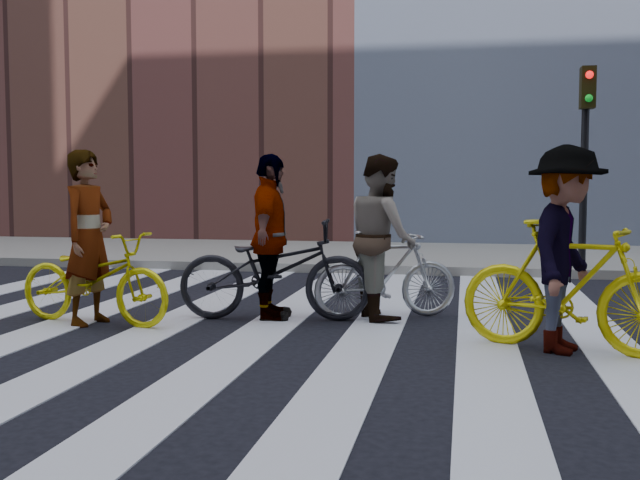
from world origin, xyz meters
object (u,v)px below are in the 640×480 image
(rider_right, at_px, (566,249))
(traffic_signal, at_px, (586,134))
(rider_left, at_px, (89,237))
(bike_yellow_left, at_px, (94,278))
(bike_yellow_right, at_px, (571,287))
(bike_silver_mid, at_px, (386,274))
(rider_mid, at_px, (382,237))
(rider_rear, at_px, (270,237))
(bike_dark_rear, at_px, (275,270))

(rider_right, bearing_deg, traffic_signal, 9.49)
(traffic_signal, height_order, rider_left, traffic_signal)
(bike_yellow_left, height_order, bike_yellow_right, bike_yellow_right)
(bike_silver_mid, distance_m, rider_mid, 0.42)
(traffic_signal, distance_m, rider_right, 5.92)
(bike_yellow_right, bearing_deg, rider_mid, 72.43)
(rider_right, relative_size, rider_rear, 1.01)
(bike_dark_rear, xyz_separation_m, rider_rear, (-0.05, 0.00, 0.36))
(rider_left, xyz_separation_m, rider_rear, (1.82, 0.62, -0.02))
(rider_left, distance_m, rider_right, 4.81)
(bike_yellow_left, bearing_deg, bike_dark_rear, -59.90)
(bike_yellow_left, distance_m, bike_yellow_right, 4.81)
(rider_left, relative_size, rider_right, 1.01)
(rider_left, bearing_deg, traffic_signal, -36.42)
(traffic_signal, distance_m, rider_left, 7.92)
(rider_rear, bearing_deg, traffic_signal, -47.26)
(rider_mid, bearing_deg, rider_right, -150.89)
(bike_silver_mid, height_order, rider_right, rider_right)
(traffic_signal, bearing_deg, rider_right, -99.92)
(rider_left, height_order, rider_right, rider_left)
(bike_silver_mid, relative_size, bike_dark_rear, 0.77)
(bike_yellow_left, distance_m, rider_mid, 3.14)
(rider_left, relative_size, rider_rear, 1.02)
(rider_rear, bearing_deg, bike_dark_rear, -96.69)
(bike_yellow_right, xyz_separation_m, rider_mid, (-1.83, 1.37, 0.32))
(rider_rear, bearing_deg, bike_yellow_right, -115.91)
(traffic_signal, relative_size, bike_yellow_left, 1.77)
(rider_right, distance_m, rider_rear, 3.15)
(bike_yellow_right, relative_size, rider_rear, 1.07)
(bike_yellow_right, relative_size, rider_mid, 1.07)
(bike_silver_mid, bearing_deg, bike_yellow_left, 84.15)
(bike_dark_rear, height_order, rider_rear, rider_rear)
(bike_dark_rear, relative_size, rider_mid, 1.16)
(bike_silver_mid, bearing_deg, rider_rear, 81.37)
(bike_yellow_right, xyz_separation_m, rider_right, (-0.05, 0.00, 0.33))
(traffic_signal, relative_size, bike_dark_rear, 1.58)
(traffic_signal, relative_size, rider_left, 1.79)
(rider_left, bearing_deg, rider_right, -83.80)
(rider_mid, bearing_deg, rider_left, 84.15)
(bike_silver_mid, relative_size, rider_mid, 0.90)
(traffic_signal, height_order, bike_yellow_right, traffic_signal)
(bike_silver_mid, distance_m, rider_left, 3.23)
(bike_silver_mid, distance_m, bike_yellow_right, 2.25)
(bike_yellow_left, xyz_separation_m, bike_dark_rear, (1.82, 0.62, 0.06))
(traffic_signal, relative_size, rider_mid, 1.83)
(bike_dark_rear, distance_m, rider_mid, 1.24)
(rider_right, bearing_deg, bike_silver_mid, 70.87)
(bike_yellow_right, distance_m, rider_right, 0.33)
(traffic_signal, bearing_deg, bike_yellow_right, -99.43)
(bike_yellow_left, distance_m, bike_silver_mid, 3.16)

